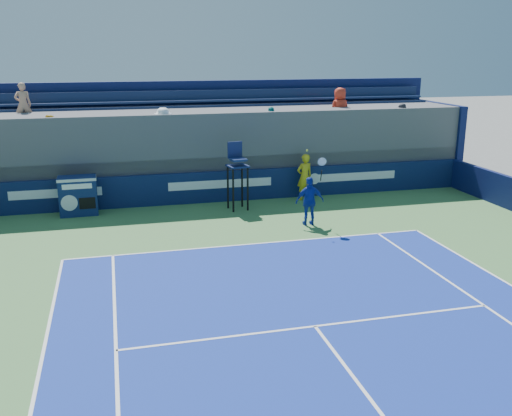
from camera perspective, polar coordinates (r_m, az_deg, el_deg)
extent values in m
imported|color=gold|center=(22.21, 4.87, 3.11)|extent=(0.73, 0.55, 1.81)
cube|color=white|center=(17.24, -0.32, -3.61)|extent=(10.97, 0.07, 0.00)
cube|color=white|center=(12.40, 5.93, -11.67)|extent=(8.23, 0.07, 0.00)
cube|color=#0B1841|center=(21.98, -3.60, 2.16)|extent=(20.40, 0.20, 1.20)
cube|color=white|center=(21.60, -19.39, 1.38)|extent=(3.20, 0.01, 0.32)
cube|color=white|center=(21.85, -3.55, 2.40)|extent=(4.00, 0.01, 0.32)
cube|color=white|center=(23.47, 9.78, 3.12)|extent=(3.60, 0.01, 0.32)
cylinder|color=white|center=(22.84, 5.87, 2.93)|extent=(0.44, 0.01, 0.44)
cube|color=#0F1F4F|center=(21.08, -17.36, 1.17)|extent=(1.31, 0.72, 1.40)
cube|color=silver|center=(20.94, -17.49, 2.84)|extent=(1.33, 0.74, 0.10)
cylinder|color=silver|center=(20.79, -18.17, 0.48)|extent=(0.56, 0.03, 0.56)
cube|color=black|center=(20.77, -16.51, 0.46)|extent=(0.55, 0.03, 0.40)
cube|color=white|center=(20.64, -17.47, 2.06)|extent=(1.00, 0.03, 0.18)
cylinder|color=black|center=(20.44, -2.29, 1.73)|extent=(0.08, 0.08, 1.60)
cylinder|color=black|center=(20.64, -0.83, 1.88)|extent=(0.08, 0.08, 1.60)
cylinder|color=black|center=(20.95, -2.83, 2.07)|extent=(0.08, 0.08, 1.60)
cylinder|color=black|center=(21.14, -1.40, 2.21)|extent=(0.08, 0.08, 1.60)
cube|color=#0E1B4A|center=(20.61, -1.86, 4.22)|extent=(0.80, 0.80, 0.06)
cube|color=navy|center=(20.47, -1.76, 4.85)|extent=(0.61, 0.53, 0.08)
cube|color=#131C4A|center=(20.75, -2.13, 5.83)|extent=(0.55, 0.14, 0.60)
imported|color=#122997|center=(18.98, 5.39, 0.67)|extent=(0.98, 0.45, 1.63)
cylinder|color=black|center=(18.80, 6.53, 3.23)|extent=(0.05, 0.16, 0.39)
torus|color=silver|center=(18.64, 6.62, 4.63)|extent=(0.31, 0.16, 0.29)
cylinder|color=silver|center=(18.64, 6.62, 4.63)|extent=(0.26, 0.12, 0.24)
sphere|color=yellow|center=(18.49, 5.13, 5.75)|extent=(0.07, 0.07, 0.07)
cube|color=#4C4C51|center=(23.59, -4.51, 5.77)|extent=(20.40, 3.60, 3.38)
cube|color=#4C4C51|center=(22.32, -3.90, 4.66)|extent=(20.40, 0.90, 0.55)
cube|color=#122145|center=(22.14, -3.87, 5.82)|extent=(20.00, 0.45, 0.08)
cube|color=#122145|center=(22.35, -4.00, 6.43)|extent=(20.00, 0.06, 0.45)
cube|color=#4C4C51|center=(23.10, -4.33, 6.41)|extent=(20.40, 0.90, 0.55)
cube|color=#122145|center=(22.93, -4.31, 7.54)|extent=(20.00, 0.45, 0.08)
cube|color=#122145|center=(23.15, -4.43, 8.11)|extent=(20.00, 0.06, 0.45)
cube|color=#4C4C51|center=(23.90, -4.74, 8.04)|extent=(20.40, 0.90, 0.55)
cube|color=#122145|center=(23.75, -4.73, 9.14)|extent=(20.00, 0.45, 0.08)
cube|color=#122145|center=(23.97, -4.84, 9.68)|extent=(20.00, 0.06, 0.45)
cube|color=#4C4C51|center=(24.72, -5.13, 9.56)|extent=(20.40, 0.90, 0.55)
cube|color=#122145|center=(24.58, -5.11, 10.64)|extent=(20.00, 0.45, 0.08)
cube|color=#122145|center=(24.81, -5.22, 11.14)|extent=(20.00, 0.06, 0.45)
cube|color=#0C1647|center=(25.42, -5.30, 7.62)|extent=(20.80, 0.30, 4.40)
cube|color=#0C1647|center=(27.29, 17.57, 6.45)|extent=(0.30, 3.90, 3.40)
imported|color=gold|center=(21.85, -19.88, 6.56)|extent=(0.91, 0.76, 1.68)
imported|color=white|center=(21.81, -9.19, 7.48)|extent=(1.28, 0.85, 1.84)
imported|color=teal|center=(22.57, 1.56, 7.85)|extent=(1.07, 0.51, 1.77)
imported|color=red|center=(24.40, 8.36, 9.67)|extent=(0.98, 0.71, 1.86)
imported|color=black|center=(24.66, 14.23, 8.05)|extent=(0.67, 0.46, 1.78)
imported|color=tan|center=(23.62, -22.26, 9.58)|extent=(0.64, 0.47, 1.63)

